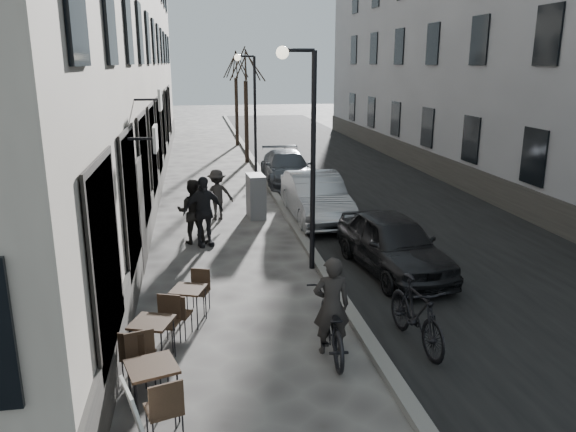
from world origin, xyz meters
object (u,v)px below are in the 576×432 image
object	(u,v)px
bistro_set_a	(153,386)
pedestrian_far	(203,212)
bistro_set_c	(189,302)
moped	(416,313)
tree_far	(236,64)
utility_cabinet	(256,196)
streetlamp_far	(251,101)
car_near	(393,243)
car_far	(287,168)
bistro_set_b	(153,338)
bicycle	(331,324)
tree_near	(245,64)
pedestrian_near	(193,211)
sign_board	(140,429)
car_mid	(316,197)
streetlamp_near	(306,136)
pedestrian_mid	(217,195)

from	to	relation	value
bistro_set_a	pedestrian_far	xyz separation A→B (m)	(0.86, 7.50, 0.46)
bistro_set_c	moped	bearing A→B (deg)	-1.31
tree_far	utility_cabinet	size ratio (longest dim) A/B	4.17
streetlamp_far	bistro_set_c	xyz separation A→B (m)	(-2.70, -14.51, -2.73)
bistro_set_c	pedestrian_far	size ratio (longest dim) A/B	0.77
car_near	car_far	size ratio (longest dim) A/B	0.90
bistro_set_b	car_far	world-z (taller)	car_far
pedestrian_far	bicycle	bearing A→B (deg)	-91.29
bicycle	pedestrian_far	world-z (taller)	pedestrian_far
tree_near	bistro_set_b	xyz separation A→B (m)	(-3.35, -18.89, -4.20)
streetlamp_far	pedestrian_near	world-z (taller)	streetlamp_far
utility_cabinet	car_near	world-z (taller)	utility_cabinet
moped	pedestrian_far	bearing A→B (deg)	114.32
tree_near	utility_cabinet	size ratio (longest dim) A/B	4.17
tree_near	sign_board	distance (m)	21.87
streetlamp_far	car_mid	bearing A→B (deg)	-81.48
car_near	moped	world-z (taller)	car_near
car_far	pedestrian_far	bearing A→B (deg)	-114.20
car_near	car_mid	distance (m)	4.76
car_mid	bistro_set_c	bearing A→B (deg)	-120.71
tree_near	car_near	world-z (taller)	tree_near
bistro_set_b	bistro_set_c	world-z (taller)	bistro_set_b
bicycle	car_near	bearing A→B (deg)	-120.04
car_mid	pedestrian_near	bearing A→B (deg)	-155.93
streetlamp_near	streetlamp_far	bearing A→B (deg)	90.00
streetlamp_near	sign_board	xyz separation A→B (m)	(-3.29, -6.19, -2.74)
streetlamp_far	tree_far	size ratio (longest dim) A/B	0.89
sign_board	car_mid	world-z (taller)	car_mid
moped	pedestrian_mid	bearing A→B (deg)	103.76
tree_far	pedestrian_far	size ratio (longest dim) A/B	3.02
sign_board	moped	size ratio (longest dim) A/B	0.52
streetlamp_near	car_near	size ratio (longest dim) A/B	1.27
bistro_set_c	pedestrian_near	size ratio (longest dim) A/B	0.83
bicycle	pedestrian_near	world-z (taller)	pedestrian_near
tree_near	pedestrian_near	bearing A→B (deg)	-101.98
tree_far	car_mid	bearing A→B (deg)	-86.26
pedestrian_near	car_mid	distance (m)	4.14
utility_cabinet	car_mid	size ratio (longest dim) A/B	0.31
tree_far	streetlamp_far	bearing A→B (deg)	-90.46
streetlamp_far	bistro_set_b	world-z (taller)	streetlamp_far
car_near	utility_cabinet	bearing A→B (deg)	110.41
bistro_set_c	bicycle	world-z (taller)	bicycle
streetlamp_far	sign_board	world-z (taller)	streetlamp_far
bistro_set_a	sign_board	size ratio (longest dim) A/B	1.60
bicycle	bistro_set_c	bearing A→B (deg)	-28.47
bistro_set_c	pedestrian_mid	distance (m)	7.31
streetlamp_near	pedestrian_far	size ratio (longest dim) A/B	2.69
pedestrian_near	pedestrian_far	size ratio (longest dim) A/B	0.93
sign_board	pedestrian_near	bearing A→B (deg)	66.77
pedestrian_mid	pedestrian_far	world-z (taller)	pedestrian_far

